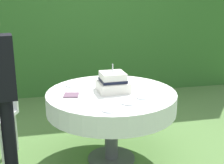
{
  "coord_description": "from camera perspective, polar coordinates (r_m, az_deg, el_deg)",
  "views": [
    {
      "loc": [
        -0.62,
        -2.9,
        1.73
      ],
      "look_at": [
        0.01,
        0.01,
        0.86
      ],
      "focal_mm": 49.31,
      "sensor_mm": 36.0,
      "label": 1
    }
  ],
  "objects": [
    {
      "name": "foliage_hedge",
      "position": [
        5.47,
        -5.88,
        13.21
      ],
      "size": [
        5.91,
        0.52,
        2.9
      ],
      "primitive_type": "cube",
      "color": "#336628",
      "rests_on": "ground_plane"
    },
    {
      "name": "napkin_stack",
      "position": [
        3.03,
        -7.56,
        -2.41
      ],
      "size": [
        0.17,
        0.17,
        0.01
      ],
      "primitive_type": "cube",
      "rotation": [
        0.0,
        0.0,
        -0.21
      ],
      "color": "#6B4C60",
      "rests_on": "cake_table"
    },
    {
      "name": "ground_plane",
      "position": [
        3.43,
        -0.12,
        -14.04
      ],
      "size": [
        20.0,
        20.0,
        0.0
      ],
      "primitive_type": "plane",
      "color": "#547A3D"
    },
    {
      "name": "serving_plate_near",
      "position": [
        2.62,
        -0.57,
        -5.26
      ],
      "size": [
        0.12,
        0.12,
        0.01
      ],
      "primitive_type": "cylinder",
      "color": "white",
      "rests_on": "cake_table"
    },
    {
      "name": "serving_plate_right",
      "position": [
        2.94,
        5.61,
        -2.92
      ],
      "size": [
        0.11,
        0.11,
        0.01
      ],
      "primitive_type": "cylinder",
      "color": "white",
      "rests_on": "cake_table"
    },
    {
      "name": "serving_plate_far",
      "position": [
        2.81,
        2.98,
        -3.79
      ],
      "size": [
        0.15,
        0.15,
        0.01
      ],
      "primitive_type": "cylinder",
      "color": "white",
      "rests_on": "cake_table"
    },
    {
      "name": "wedding_cake",
      "position": [
        3.13,
        0.19,
        -0.04
      ],
      "size": [
        0.32,
        0.33,
        0.28
      ],
      "color": "white",
      "rests_on": "cake_table"
    },
    {
      "name": "cake_table",
      "position": [
        3.15,
        -0.13,
        -3.7
      ],
      "size": [
        1.32,
        1.32,
        0.76
      ],
      "color": "#4C4C51",
      "rests_on": "ground_plane"
    },
    {
      "name": "serving_plate_left",
      "position": [
        3.33,
        -7.71,
        -0.69
      ],
      "size": [
        0.1,
        0.1,
        0.01
      ],
      "primitive_type": "cylinder",
      "color": "white",
      "rests_on": "cake_table"
    }
  ]
}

